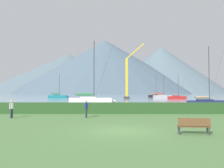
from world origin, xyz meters
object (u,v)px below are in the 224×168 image
sailboat_slip_3 (207,103)px  sailboat_slip_4 (177,97)px  park_bench_under_tree (194,125)px  person_seated_viewer (86,107)px  dock_crane (127,80)px  person_standing_walker (12,107)px  sailboat_slip_0 (91,100)px  sailboat_slip_1 (155,96)px  sailboat_slip_6 (58,96)px  sailboat_slip_2 (163,96)px

sailboat_slip_3 → sailboat_slip_4: size_ratio=1.22×
sailboat_slip_4 → park_bench_under_tree: bearing=-118.9°
park_bench_under_tree → person_seated_viewer: size_ratio=1.10×
dock_crane → person_standing_walker: bearing=-104.3°
sailboat_slip_0 → sailboat_slip_4: bearing=43.3°
sailboat_slip_1 → sailboat_slip_6: (-40.25, -15.08, 0.08)m
sailboat_slip_1 → person_standing_walker: bearing=-121.3°
sailboat_slip_3 → park_bench_under_tree: bearing=-128.6°
park_bench_under_tree → person_seated_viewer: person_seated_viewer is taller
park_bench_under_tree → dock_crane: 63.92m
sailboat_slip_1 → person_seated_viewer: 81.62m
sailboat_slip_4 → dock_crane: dock_crane is taller
sailboat_slip_4 → sailboat_slip_6: size_ratio=0.92×
sailboat_slip_0 → sailboat_slip_3: bearing=-22.0°
sailboat_slip_4 → park_bench_under_tree: (-16.84, -61.44, -0.04)m
sailboat_slip_0 → person_seated_viewer: size_ratio=7.47×
sailboat_slip_3 → person_seated_viewer: size_ratio=6.14×
sailboat_slip_2 → dock_crane: 17.16m
person_standing_walker → dock_crane: size_ratio=0.09×
sailboat_slip_2 → sailboat_slip_6: (-40.10, -0.04, 0.01)m
sailboat_slip_0 → person_seated_viewer: (1.74, -21.50, 0.20)m
sailboat_slip_3 → sailboat_slip_6: sailboat_slip_3 is taller
sailboat_slip_6 → person_seated_viewer: 66.36m
sailboat_slip_4 → sailboat_slip_6: sailboat_slip_6 is taller
sailboat_slip_6 → person_seated_viewer: size_ratio=5.50×
person_seated_viewer → person_standing_walker: (-6.88, -0.31, 0.00)m
person_standing_walker → person_seated_viewer: bearing=12.5°
sailboat_slip_0 → sailboat_slip_1: size_ratio=1.27×
sailboat_slip_2 → park_bench_under_tree: size_ratio=4.77×
sailboat_slip_1 → park_bench_under_tree: 88.03m
person_standing_walker → dock_crane: 57.89m
sailboat_slip_2 → sailboat_slip_3: sailboat_slip_3 is taller
person_seated_viewer → sailboat_slip_3: bearing=50.5°
sailboat_slip_4 → sailboat_slip_0: bearing=-142.5°
person_seated_viewer → person_standing_walker: same height
dock_crane → park_bench_under_tree: bearing=-90.2°
sailboat_slip_2 → dock_crane: (-13.98, -8.15, 5.72)m
sailboat_slip_1 → sailboat_slip_3: (-3.19, -62.33, 0.02)m
park_bench_under_tree → person_standing_walker: bearing=156.2°
park_bench_under_tree → person_standing_walker: 16.03m
person_standing_walker → sailboat_slip_3: bearing=43.5°
sailboat_slip_0 → park_bench_under_tree: bearing=-81.1°
sailboat_slip_2 → person_standing_walker: (-28.22, -64.00, 0.32)m
sailboat_slip_3 → person_standing_walker: bearing=-160.5°
sailboat_slip_4 → sailboat_slip_6: 43.95m
sailboat_slip_3 → sailboat_slip_4: 37.35m
sailboat_slip_0 → person_seated_viewer: 21.57m
sailboat_slip_1 → dock_crane: 27.77m
sailboat_slip_0 → sailboat_slip_3: sailboat_slip_0 is taller
sailboat_slip_3 → dock_crane: dock_crane is taller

